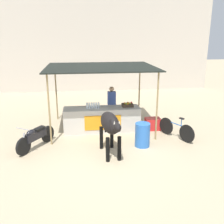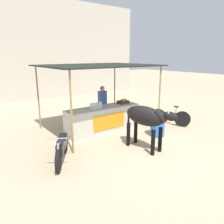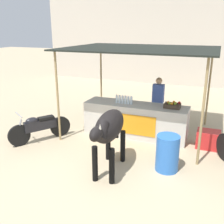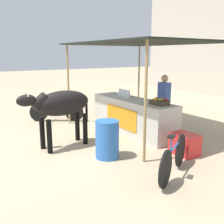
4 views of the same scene
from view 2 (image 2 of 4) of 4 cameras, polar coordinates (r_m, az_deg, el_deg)
ground_plane at (r=7.08m, az=8.01°, el=-9.61°), size 60.00×60.00×0.00m
building_wall_far at (r=15.37m, az=-20.01°, el=15.11°), size 16.00×0.50×6.51m
stall_counter at (r=8.51m, az=-2.30°, el=-1.86°), size 3.00×0.82×0.96m
stall_awning at (r=8.42m, az=-3.63°, el=11.53°), size 4.20×3.20×2.54m
water_bottle_row at (r=8.13m, az=-4.19°, el=1.68°), size 0.52×0.07×0.25m
fruit_crate at (r=9.02m, az=2.95°, el=2.72°), size 0.44×0.32×0.18m
vendor_behind_counter at (r=9.28m, az=-2.51°, el=1.89°), size 0.34×0.22×1.65m
cooler_box at (r=9.77m, az=8.07°, el=-1.27°), size 0.60×0.44×0.48m
water_barrel at (r=8.14m, az=11.80°, el=-3.39°), size 0.51×0.51×0.83m
cow at (r=6.77m, az=8.92°, el=-1.47°), size 0.68×1.85×1.44m
motorcycle_parked at (r=6.28m, az=-13.00°, el=-8.85°), size 1.06×1.55×0.90m
bicycle_leaning at (r=9.55m, az=14.97°, el=-1.33°), size 0.82×1.48×0.85m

